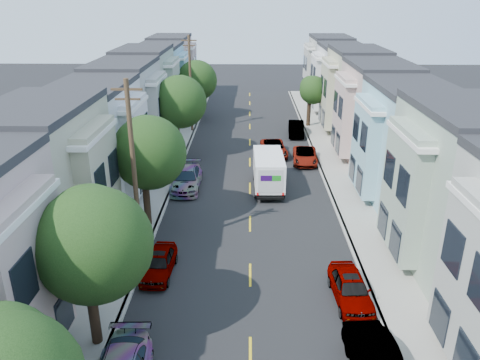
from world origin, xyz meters
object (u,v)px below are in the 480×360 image
object	(u,v)px
tree_c	(148,153)
parked_right_b	(351,288)
utility_pole_near	(134,172)
tree_e	(196,81)
lead_sedan	(274,149)
tree_d	(179,102)
parked_left_d	(187,179)
tree_b	(92,245)
tree_far_r	(313,91)
parked_left_c	(159,263)
parked_right_d	(296,129)
utility_pole_far	(191,84)
parked_right_c	(305,156)
fedex_truck	(268,170)

from	to	relation	value
tree_c	parked_right_b	distance (m)	14.27
utility_pole_near	tree_e	bearing A→B (deg)	90.00
lead_sedan	tree_d	bearing A→B (deg)	179.26
tree_c	parked_left_d	world-z (taller)	tree_c
tree_b	tree_d	size ratio (longest dim) A/B	0.97
tree_d	lead_sedan	world-z (taller)	tree_d
utility_pole_near	parked_right_b	size ratio (longest dim) A/B	2.29
tree_far_r	parked_right_b	distance (m)	32.54
tree_b	parked_left_c	distance (m)	7.05
parked_left_c	parked_right_b	xyz separation A→B (m)	(9.80, -2.19, 0.06)
tree_far_r	parked_right_d	xyz separation A→B (m)	(-1.99, -3.58, -3.36)
tree_b	parked_right_b	world-z (taller)	tree_b
utility_pole_far	parked_right_c	distance (m)	15.66
tree_far_r	lead_sedan	world-z (taller)	tree_far_r
tree_c	tree_far_r	distance (m)	27.91
parked_left_d	parked_right_b	distance (m)	17.21
tree_far_r	utility_pole_near	size ratio (longest dim) A/B	0.57
tree_c	tree_far_r	xyz separation A→B (m)	(13.20, 24.57, -0.91)
lead_sedan	tree_b	bearing A→B (deg)	-113.64
tree_far_r	fedex_truck	xyz separation A→B (m)	(-5.49, -18.07, -2.56)
lead_sedan	parked_left_d	distance (m)	10.71
tree_e	tree_far_r	size ratio (longest dim) A/B	1.22
tree_far_r	parked_right_d	bearing A→B (deg)	-119.13
tree_b	parked_left_c	world-z (taller)	tree_b
tree_e	tree_far_r	distance (m)	13.60
parked_left_c	parked_right_c	xyz separation A→B (m)	(9.80, 17.98, -0.02)
tree_d	fedex_truck	distance (m)	11.18
tree_d	parked_right_c	world-z (taller)	tree_d
tree_b	tree_e	world-z (taller)	tree_b
tree_c	parked_left_d	distance (m)	7.82
tree_far_r	parked_left_c	distance (m)	32.52
fedex_truck	parked_right_b	distance (m)	14.68
tree_far_r	parked_left_c	world-z (taller)	tree_far_r
parked_left_d	parked_right_b	world-z (taller)	parked_left_d
fedex_truck	parked_left_c	world-z (taller)	fedex_truck
tree_d	parked_right_d	size ratio (longest dim) A/B	1.70
fedex_truck	tree_e	bearing A→B (deg)	108.80
utility_pole_far	parked_left_c	size ratio (longest dim) A/B	2.49
tree_b	parked_right_c	size ratio (longest dim) A/B	1.61
parked_right_b	fedex_truck	bearing A→B (deg)	101.02
parked_left_c	utility_pole_far	bearing A→B (deg)	95.12
tree_d	parked_right_b	xyz separation A→B (m)	(11.20, -21.50, -4.42)
utility_pole_far	parked_right_d	world-z (taller)	utility_pole_far
tree_e	parked_right_b	distance (m)	37.48
tree_d	lead_sedan	size ratio (longest dim) A/B	1.59
utility_pole_far	parked_left_d	world-z (taller)	utility_pole_far
tree_c	parked_right_b	world-z (taller)	tree_c
tree_e	fedex_truck	world-z (taller)	tree_e
utility_pole_near	parked_right_c	distance (m)	20.08
utility_pole_far	parked_right_b	distance (m)	32.45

